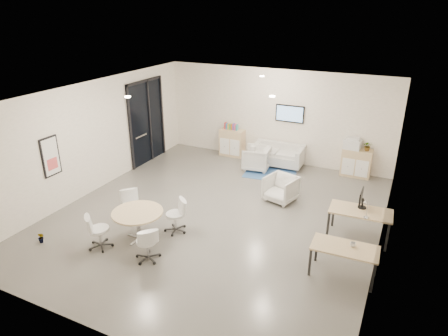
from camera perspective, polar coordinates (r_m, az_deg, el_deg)
The scene contains 21 objects.
room_shell at distance 9.94m, azimuth -1.01°, elevation 1.35°, with size 9.60×10.60×4.80m.
glass_door at distance 14.00m, azimuth -10.98°, elevation 6.82°, with size 0.09×1.90×2.85m.
artwork at distance 11.15m, azimuth -23.53°, elevation 1.50°, with size 0.05×0.54×1.04m.
wall_tv at distance 13.70m, azimuth 9.38°, elevation 7.66°, with size 0.98×0.06×0.58m.
ceiling_spots at distance 10.30m, azimuth 0.03°, elevation 11.27°, with size 3.14×4.14×0.03m.
sideboard_left at distance 14.54m, azimuth 1.17°, elevation 3.64°, with size 0.87×0.45×0.98m.
sideboard_right at distance 13.46m, azimuth 18.36°, elevation 0.71°, with size 0.91×0.44×0.91m.
books at distance 14.38m, azimuth 1.03°, elevation 5.94°, with size 0.50×0.14×0.22m.
printer at distance 13.27m, azimuth 17.90°, elevation 3.35°, with size 0.54×0.46×0.36m.
loveseat at distance 13.81m, azimuth 7.73°, elevation 1.77°, with size 1.74×0.91×0.64m.
blue_rug at distance 13.15m, azimuth 6.58°, elevation -0.86°, with size 1.62×1.08×0.01m, color #305492.
armchair_left at distance 13.36m, azimuth 4.66°, elevation 1.55°, with size 0.83×0.78×0.86m, color silver.
armchair_right at distance 11.30m, azimuth 8.12°, elevation -2.77°, with size 0.78×0.73×0.81m, color silver.
desk_rear at distance 9.87m, azimuth 18.92°, elevation -6.15°, with size 1.44×0.77×0.73m.
desk_front at distance 8.50m, azimuth 16.87°, elevation -11.16°, with size 1.33×0.70×0.68m.
monitor at distance 9.86m, azimuth 19.04°, elevation -4.13°, with size 0.20×0.50×0.44m.
round_table at distance 9.53m, azimuth -12.24°, elevation -6.56°, with size 1.19×1.19×0.72m.
meeting_chairs at distance 9.64m, azimuth -12.12°, elevation -7.75°, with size 2.15×2.15×0.82m.
plant_cabinet at distance 13.23m, azimuth 19.84°, elevation 2.83°, with size 0.28×0.31×0.24m, color #3F7F3F.
plant_floor at distance 10.38m, azimuth -24.60°, elevation -9.38°, with size 0.15×0.27×0.12m, color #3F7F3F.
cup at distance 8.50m, azimuth 17.94°, elevation -10.29°, with size 0.11×0.09×0.11m, color white.
Camera 1 is at (4.18, -8.27, 5.18)m, focal length 32.00 mm.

